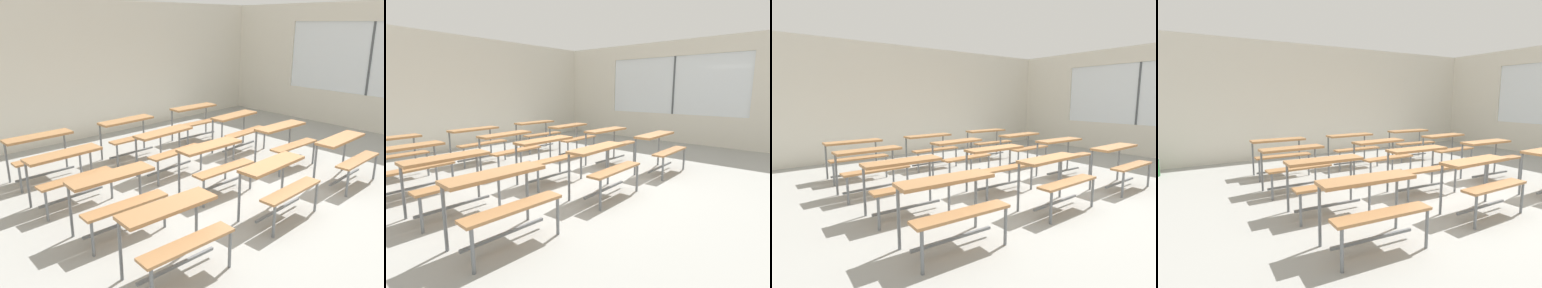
{
  "view_description": "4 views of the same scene",
  "coord_description": "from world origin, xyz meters",
  "views": [
    {
      "loc": [
        -4.34,
        -3.49,
        2.53
      ],
      "look_at": [
        -0.3,
        0.91,
        0.65
      ],
      "focal_mm": 36.42,
      "sensor_mm": 36.0,
      "label": 1
    },
    {
      "loc": [
        -3.8,
        -3.3,
        1.6
      ],
      "look_at": [
        0.57,
        0.48,
        0.53
      ],
      "focal_mm": 28.0,
      "sensor_mm": 36.0,
      "label": 2
    },
    {
      "loc": [
        -3.8,
        -3.3,
        1.6
      ],
      "look_at": [
        -0.89,
        0.6,
        0.84
      ],
      "focal_mm": 28.0,
      "sensor_mm": 36.0,
      "label": 3
    },
    {
      "loc": [
        -3.8,
        -3.3,
        1.6
      ],
      "look_at": [
        -1.15,
        1.33,
        0.76
      ],
      "focal_mm": 28.0,
      "sensor_mm": 36.0,
      "label": 4
    }
  ],
  "objects": [
    {
      "name": "wall_back",
      "position": [
        0.0,
        4.5,
        1.5
      ],
      "size": [
        10.0,
        0.12,
        3.0
      ],
      "primitive_type": "cube",
      "color": "silver",
      "rests_on": "ground"
    },
    {
      "name": "desk_bench_r2c0",
      "position": [
        -2.13,
        1.53,
        0.56
      ],
      "size": [
        1.12,
        0.63,
        0.74
      ],
      "rotation": [
        0.0,
        0.0,
        0.03
      ],
      "color": "#A87547",
      "rests_on": "ground"
    },
    {
      "name": "desk_bench_r3c2",
      "position": [
        1.43,
        2.64,
        0.56
      ],
      "size": [
        1.13,
        0.65,
        0.74
      ],
      "rotation": [
        0.0,
        0.0,
        -0.05
      ],
      "color": "#A87547",
      "rests_on": "ground"
    },
    {
      "name": "desk_bench_r2c1",
      "position": [
        -0.34,
        1.47,
        0.56
      ],
      "size": [
        1.13,
        0.65,
        0.74
      ],
      "rotation": [
        0.0,
        0.0,
        0.05
      ],
      "color": "#A87547",
      "rests_on": "ground"
    },
    {
      "name": "desk_bench_r1c0",
      "position": [
        -2.06,
        0.36,
        0.56
      ],
      "size": [
        1.12,
        0.63,
        0.74
      ],
      "rotation": [
        0.0,
        0.0,
        -0.03
      ],
      "color": "#A87547",
      "rests_on": "ground"
    },
    {
      "name": "ground",
      "position": [
        0.0,
        0.0,
        -0.03
      ],
      "size": [
        10.0,
        9.0,
        0.05
      ],
      "primitive_type": "cube",
      "color": "#9E9E99"
    },
    {
      "name": "desk_bench_r0c1",
      "position": [
        -0.26,
        -0.74,
        0.56
      ],
      "size": [
        1.11,
        0.62,
        0.74
      ],
      "rotation": [
        0.0,
        0.0,
        0.02
      ],
      "color": "#A87547",
      "rests_on": "ground"
    },
    {
      "name": "desk_bench_r0c0",
      "position": [
        -2.09,
        -0.78,
        0.56
      ],
      "size": [
        1.13,
        0.64,
        0.74
      ],
      "rotation": [
        0.0,
        0.0,
        -0.05
      ],
      "color": "#A87547",
      "rests_on": "ground"
    },
    {
      "name": "desk_bench_r3c0",
      "position": [
        -2.04,
        2.67,
        0.56
      ],
      "size": [
        1.1,
        0.6,
        0.74
      ],
      "rotation": [
        0.0,
        0.0,
        -0.0
      ],
      "color": "#A87547",
      "rests_on": "ground"
    },
    {
      "name": "desk_bench_r1c2",
      "position": [
        1.46,
        0.34,
        0.56
      ],
      "size": [
        1.12,
        0.63,
        0.74
      ],
      "rotation": [
        0.0,
        0.0,
        -0.04
      ],
      "color": "#A87547",
      "rests_on": "ground"
    },
    {
      "name": "desk_bench_r2c2",
      "position": [
        1.5,
        1.48,
        0.56
      ],
      "size": [
        1.12,
        0.63,
        0.74
      ],
      "rotation": [
        0.0,
        0.0,
        0.04
      ],
      "color": "#A87547",
      "rests_on": "ground"
    },
    {
      "name": "desk_bench_r1c1",
      "position": [
        -0.31,
        0.39,
        0.56
      ],
      "size": [
        1.12,
        0.62,
        0.74
      ],
      "rotation": [
        0.0,
        0.0,
        -0.03
      ],
      "color": "#A87547",
      "rests_on": "ground"
    },
    {
      "name": "desk_bench_r3c1",
      "position": [
        -0.35,
        2.62,
        0.56
      ],
      "size": [
        1.11,
        0.6,
        0.74
      ],
      "rotation": [
        0.0,
        0.0,
        0.01
      ],
      "color": "#A87547",
      "rests_on": "ground"
    }
  ]
}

